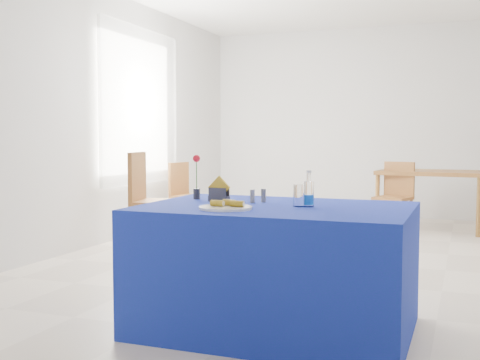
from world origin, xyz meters
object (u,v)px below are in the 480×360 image
Objects in this scene: plate at (226,208)px; blue_table at (276,268)px; oak_table at (431,177)px; chair_win_a at (148,194)px; chair_bg_left at (396,192)px; water_bottle at (309,195)px; chair_win_b at (185,191)px.

blue_table is (0.22, 0.26, -0.39)m from plate.
oak_table is 1.32× the size of chair_win_a.
chair_win_a reaches higher than chair_bg_left.
chair_bg_left is (0.48, 4.40, -0.26)m from plate.
chair_bg_left is 0.85× the size of chair_win_a.
chair_bg_left is at bearing 83.82° from plate.
oak_table is (0.65, 4.54, 0.30)m from blue_table.
chair_bg_left reaches higher than oak_table.
water_bottle is 4.23m from chair_win_b.
water_bottle is 4.12m from chair_bg_left.
chair_bg_left is at bearing -63.08° from chair_win_b.
chair_win_a is at bearing -118.40° from chair_bg_left.
plate is 4.44m from chair_bg_left.
plate is 4.88m from oak_table.
oak_table is 1.58× the size of chair_win_b.
chair_win_a reaches higher than plate.
chair_bg_left reaches higher than plate.
plate reaches higher than blue_table.
chair_win_a reaches higher than oak_table.
water_bottle reaches higher than oak_table.
chair_win_a is (-2.64, -2.57, -0.09)m from oak_table.
water_bottle is 4.53m from oak_table.
oak_table is 1.55× the size of chair_bg_left.
blue_table is 1.83× the size of chair_bg_left.
chair_win_b is at bearing -159.71° from oak_table.
chair_win_a is at bearing 138.56° from water_bottle.
chair_win_a is at bearing -156.61° from chair_win_b.
chair_bg_left is (-0.40, -0.40, -0.17)m from oak_table.
water_bottle is 0.25× the size of chair_win_b.
blue_table is at bearing -168.97° from water_bottle.
chair_win_a is at bearing 135.36° from blue_table.
chair_bg_left is at bearing -134.85° from oak_table.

